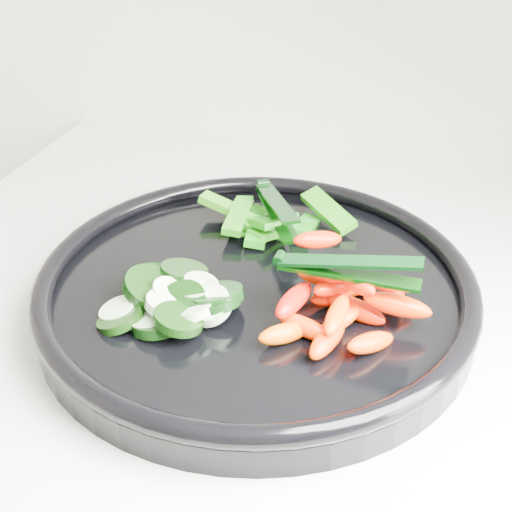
% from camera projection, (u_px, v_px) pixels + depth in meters
% --- Properties ---
extents(veggie_tray, '(0.48, 0.48, 0.04)m').
position_uv_depth(veggie_tray, '(256.00, 290.00, 0.61)').
color(veggie_tray, black).
rests_on(veggie_tray, counter).
extents(cucumber_pile, '(0.13, 0.12, 0.04)m').
position_uv_depth(cucumber_pile, '(169.00, 297.00, 0.58)').
color(cucumber_pile, black).
rests_on(cucumber_pile, veggie_tray).
extents(carrot_pile, '(0.13, 0.14, 0.05)m').
position_uv_depth(carrot_pile, '(343.00, 301.00, 0.56)').
color(carrot_pile, '#F63B00').
rests_on(carrot_pile, veggie_tray).
extents(pepper_pile, '(0.16, 0.10, 0.04)m').
position_uv_depth(pepper_pile, '(269.00, 221.00, 0.69)').
color(pepper_pile, '#18710A').
rests_on(pepper_pile, veggie_tray).
extents(tong_carrot, '(0.11, 0.02, 0.02)m').
position_uv_depth(tong_carrot, '(344.00, 267.00, 0.54)').
color(tong_carrot, black).
rests_on(tong_carrot, carrot_pile).
extents(tong_pepper, '(0.07, 0.11, 0.02)m').
position_uv_depth(tong_pepper, '(276.00, 206.00, 0.67)').
color(tong_pepper, black).
rests_on(tong_pepper, pepper_pile).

